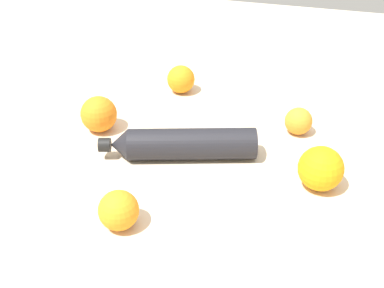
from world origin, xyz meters
TOP-DOWN VIEW (x-y plane):
  - ground_plane at (0.00, 0.00)m, footprint 2.40×2.40m
  - water_bottle at (0.01, -0.03)m, footprint 0.32×0.15m
  - orange_0 at (0.04, 0.19)m, footprint 0.07×0.07m
  - orange_1 at (0.22, -0.08)m, footprint 0.08×0.08m
  - orange_2 at (0.10, -0.32)m, footprint 0.07×0.07m
  - orange_3 at (-0.21, -0.20)m, footprint 0.06×0.06m
  - orange_4 at (-0.27, -0.02)m, footprint 0.08×0.08m
  - folded_napkin at (-0.32, 0.17)m, footprint 0.15×0.16m

SIDE VIEW (x-z plane):
  - ground_plane at x=0.00m, z-range 0.00..0.00m
  - folded_napkin at x=-0.32m, z-range 0.00..0.01m
  - orange_3 at x=-0.21m, z-range 0.00..0.06m
  - water_bottle at x=0.01m, z-range 0.00..0.06m
  - orange_0 at x=0.04m, z-range 0.00..0.07m
  - orange_2 at x=0.10m, z-range 0.00..0.07m
  - orange_1 at x=0.22m, z-range 0.00..0.08m
  - orange_4 at x=-0.27m, z-range 0.00..0.08m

